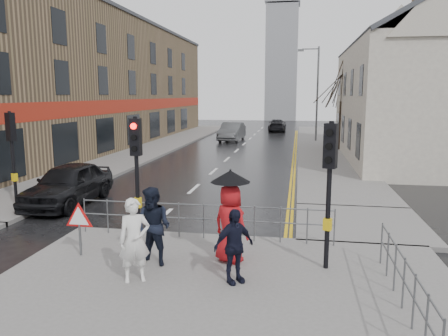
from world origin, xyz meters
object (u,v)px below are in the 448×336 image
at_px(pedestrian_d, 234,246).
at_px(car_mid, 232,132).
at_px(pedestrian_with_umbrella, 230,214).
at_px(pedestrian_a, 134,240).
at_px(pedestrian_b, 153,227).
at_px(car_parked, 68,184).

distance_m(pedestrian_d, car_mid, 30.44).
height_order(pedestrian_with_umbrella, pedestrian_d, pedestrian_with_umbrella).
distance_m(pedestrian_a, pedestrian_d, 2.12).
bearing_deg(pedestrian_b, pedestrian_a, -81.31).
distance_m(pedestrian_b, car_mid, 29.55).
relative_size(pedestrian_a, car_mid, 0.37).
bearing_deg(car_mid, pedestrian_with_umbrella, -78.79).
height_order(pedestrian_a, car_mid, pedestrian_a).
distance_m(pedestrian_with_umbrella, car_parked, 8.56).
relative_size(pedestrian_d, car_parked, 0.35).
height_order(car_parked, car_mid, car_mid).
height_order(pedestrian_b, pedestrian_with_umbrella, pedestrian_with_umbrella).
relative_size(car_parked, car_mid, 0.93).
distance_m(pedestrian_d, car_parked, 9.46).
bearing_deg(pedestrian_with_umbrella, car_mid, 98.61).
xyz_separation_m(pedestrian_a, car_parked, (-5.11, 6.41, -0.26)).
bearing_deg(pedestrian_d, pedestrian_with_umbrella, 62.28).
bearing_deg(pedestrian_a, pedestrian_d, -19.58).
bearing_deg(car_parked, car_mid, 84.30).
xyz_separation_m(pedestrian_a, pedestrian_with_umbrella, (1.84, 1.44, 0.26)).
relative_size(pedestrian_a, car_parked, 0.39).
height_order(pedestrian_with_umbrella, car_parked, pedestrian_with_umbrella).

